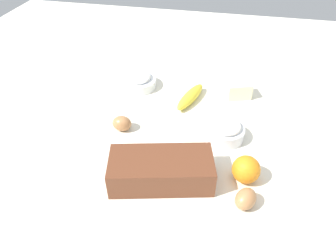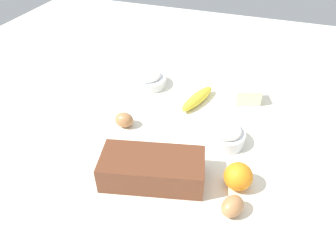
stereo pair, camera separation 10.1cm
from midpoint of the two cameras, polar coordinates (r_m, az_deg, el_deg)
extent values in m
cube|color=silver|center=(1.05, -2.77, -2.25)|extent=(2.40, 2.40, 0.02)
cube|color=brown|center=(0.87, -4.57, -7.99)|extent=(0.30, 0.19, 0.08)
cube|color=black|center=(0.87, -4.58, -7.81)|extent=(0.29, 0.18, 0.07)
cylinder|color=white|center=(1.03, 7.42, -1.36)|extent=(0.12, 0.12, 0.04)
torus|color=white|center=(1.01, 7.50, -0.61)|extent=(0.12, 0.12, 0.01)
ellipsoid|color=white|center=(1.01, 7.56, -0.09)|extent=(0.10, 0.10, 0.03)
cylinder|color=white|center=(1.29, -7.69, 7.59)|extent=(0.15, 0.15, 0.03)
torus|color=white|center=(1.28, -7.75, 8.15)|extent=(0.15, 0.15, 0.01)
ellipsoid|color=white|center=(1.27, -7.80, 8.63)|extent=(0.10, 0.10, 0.04)
ellipsoid|color=yellow|center=(1.19, 1.57, 5.19)|extent=(0.10, 0.19, 0.04)
sphere|color=orange|center=(0.89, 10.62, -7.80)|extent=(0.08, 0.08, 0.08)
cube|color=#F4EDB2|center=(1.23, 10.11, 6.30)|extent=(0.11, 0.09, 0.06)
ellipsoid|color=#AA7245|center=(1.06, -11.02, 0.24)|extent=(0.06, 0.05, 0.05)
ellipsoid|color=#B07748|center=(0.84, 10.31, -12.86)|extent=(0.08, 0.08, 0.05)
camera|label=1|loc=(0.05, -92.86, -2.28)|focal=34.10mm
camera|label=2|loc=(0.05, 87.14, 2.28)|focal=34.10mm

